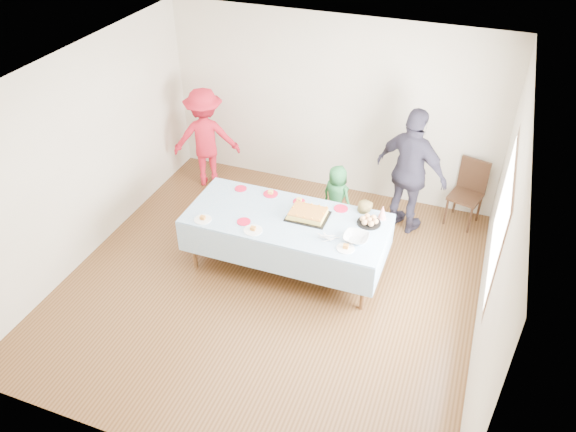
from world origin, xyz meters
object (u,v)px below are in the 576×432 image
party_table (287,221)px  adult_left (206,138)px  dining_chair (469,189)px  birthday_cake (308,214)px

party_table → adult_left: size_ratio=1.58×
party_table → dining_chair: dining_chair is taller
party_table → birthday_cake: bearing=24.5°
dining_chair → adult_left: size_ratio=0.61×
birthday_cake → dining_chair: dining_chair is taller
adult_left → birthday_cake: bearing=123.3°
party_table → adult_left: (-1.90, 1.52, 0.07)m
party_table → dining_chair: bearing=42.5°
party_table → birthday_cake: (0.24, 0.11, 0.10)m
dining_chair → birthday_cake: bearing=-120.4°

